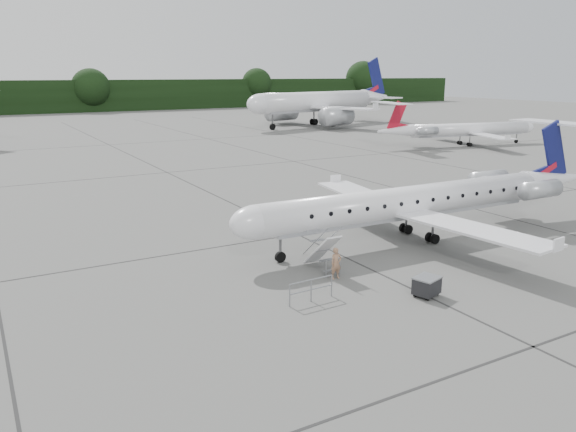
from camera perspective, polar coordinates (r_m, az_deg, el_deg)
ground at (r=31.70m, az=12.02°, el=-3.76°), size 320.00×320.00×0.00m
treeline at (r=153.78m, az=-22.55°, el=11.14°), size 260.00×4.00×8.00m
main_regional_jet at (r=33.49m, az=12.26°, el=2.95°), size 25.76×18.81×6.51m
airstair at (r=28.17m, az=3.46°, el=-3.58°), size 0.90×2.33×2.04m
passenger at (r=27.20m, az=4.91°, el=-4.81°), size 0.59×0.41×1.55m
safety_railing at (r=24.58m, az=2.36°, el=-7.58°), size 2.20×0.16×1.00m
baggage_cart at (r=25.88m, az=13.91°, el=-6.91°), size 1.32×1.18×0.96m
bg_narrowbody at (r=106.79m, az=2.91°, el=12.50°), size 40.20×33.02×12.62m
bg_regional_right at (r=81.61m, az=18.13°, el=8.97°), size 26.06×20.90×6.11m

